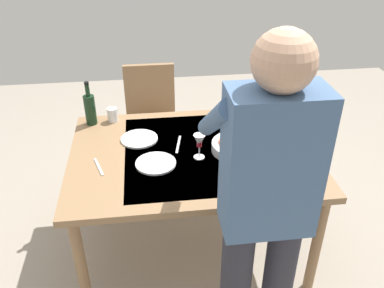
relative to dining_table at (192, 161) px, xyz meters
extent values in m
plane|color=#9E9384|center=(0.00, 0.00, -0.67)|extent=(6.00, 6.00, 0.00)
cube|color=#93704C|center=(0.00, 0.00, 0.05)|extent=(1.44, 1.06, 0.04)
cube|color=#C6AD89|center=(0.00, 0.00, 0.07)|extent=(0.79, 0.90, 0.00)
cylinder|color=#93704C|center=(-0.65, -0.46, -0.32)|extent=(0.06, 0.06, 0.70)
cylinder|color=#93704C|center=(0.65, -0.46, -0.32)|extent=(0.06, 0.06, 0.70)
cylinder|color=#93704C|center=(-0.65, 0.46, -0.32)|extent=(0.06, 0.06, 0.70)
cylinder|color=#93704C|center=(0.65, 0.46, -0.32)|extent=(0.06, 0.06, 0.70)
cube|color=brown|center=(0.22, -0.83, -0.22)|extent=(0.40, 0.40, 0.04)
cube|color=#93704C|center=(0.22, -1.01, 0.02)|extent=(0.40, 0.04, 0.45)
cylinder|color=#93704C|center=(0.05, -1.00, -0.45)|extent=(0.04, 0.04, 0.43)
cylinder|color=#93704C|center=(0.39, -1.00, -0.45)|extent=(0.04, 0.04, 0.43)
cylinder|color=#93704C|center=(0.05, -0.66, -0.45)|extent=(0.04, 0.04, 0.43)
cylinder|color=#93704C|center=(0.39, -0.66, -0.45)|extent=(0.04, 0.04, 0.43)
cube|color=#47668E|center=(-0.20, 0.81, 0.51)|extent=(0.36, 0.20, 0.60)
sphere|color=tan|center=(-0.20, 0.81, 0.91)|extent=(0.22, 0.22, 0.22)
cylinder|color=#47668E|center=(-0.03, 0.57, 0.58)|extent=(0.08, 0.52, 0.40)
cylinder|color=#47668E|center=(-0.37, 0.57, 0.58)|extent=(0.08, 0.52, 0.40)
cylinder|color=black|center=(0.62, -0.43, 0.17)|extent=(0.07, 0.07, 0.20)
cylinder|color=black|center=(0.62, -0.43, 0.31)|extent=(0.03, 0.03, 0.08)
cylinder|color=black|center=(0.62, -0.43, 0.36)|extent=(0.03, 0.03, 0.02)
cylinder|color=white|center=(-0.49, 0.26, 0.07)|extent=(0.06, 0.06, 0.01)
cylinder|color=white|center=(-0.49, 0.26, 0.11)|extent=(0.01, 0.01, 0.07)
cone|color=white|center=(-0.49, 0.26, 0.18)|extent=(0.07, 0.07, 0.07)
cylinder|color=maroon|center=(-0.49, 0.26, 0.16)|extent=(0.03, 0.03, 0.03)
cylinder|color=white|center=(-0.03, 0.07, 0.07)|extent=(0.06, 0.06, 0.01)
cylinder|color=white|center=(-0.03, 0.07, 0.11)|extent=(0.01, 0.01, 0.07)
cone|color=white|center=(-0.03, 0.07, 0.18)|extent=(0.07, 0.07, 0.07)
cylinder|color=maroon|center=(-0.03, 0.07, 0.16)|extent=(0.03, 0.03, 0.03)
cylinder|color=silver|center=(-0.44, 0.36, 0.12)|extent=(0.08, 0.08, 0.09)
cylinder|color=silver|center=(0.48, -0.44, 0.12)|extent=(0.07, 0.07, 0.09)
cylinder|color=silver|center=(-0.61, 0.06, 0.12)|extent=(0.07, 0.07, 0.09)
cylinder|color=silver|center=(-0.26, 0.03, 0.10)|extent=(0.30, 0.30, 0.05)
cylinder|color=#C6562D|center=(-0.26, 0.03, 0.12)|extent=(0.22, 0.22, 0.03)
cylinder|color=silver|center=(-0.32, -0.36, 0.10)|extent=(0.18, 0.18, 0.05)
cylinder|color=#4C843D|center=(-0.32, -0.36, 0.12)|extent=(0.13, 0.13, 0.03)
cylinder|color=silver|center=(0.31, -0.17, 0.08)|extent=(0.23, 0.23, 0.01)
cylinder|color=silver|center=(0.22, 0.11, 0.08)|extent=(0.23, 0.23, 0.01)
cube|color=silver|center=(0.07, -0.08, 0.07)|extent=(0.05, 0.20, 0.00)
cube|color=silver|center=(0.54, 0.10, 0.07)|extent=(0.07, 0.18, 0.00)
camera|label=1|loc=(0.25, 2.02, 1.36)|focal=38.05mm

